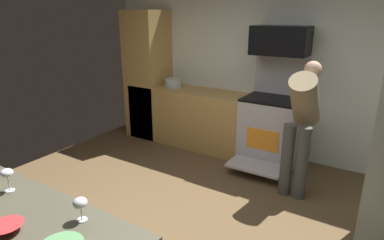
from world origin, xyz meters
TOP-DOWN VIEW (x-y plane):
  - ground_plane at (0.00, 0.00)m, footprint 5.20×4.80m
  - wall_back at (0.00, 2.34)m, footprint 5.20×0.12m
  - lower_cabinet_run at (-0.90, 1.98)m, footprint 2.40×0.60m
  - cabinet_column at (-1.90, 1.98)m, footprint 0.60×0.60m
  - oven_range at (0.30, 1.97)m, footprint 0.76×1.03m
  - microwave at (0.30, 2.06)m, footprint 0.74×0.38m
  - person_cook at (0.84, 1.37)m, footprint 0.31×0.64m
  - mixing_bowl_large at (0.00, -1.52)m, footprint 0.18×0.18m
  - wine_glass_mid at (-0.41, -1.27)m, footprint 0.08×0.08m
  - wine_glass_far at (0.26, -1.23)m, footprint 0.08×0.08m
  - stock_pot at (-1.37, 1.98)m, footprint 0.28×0.28m

SIDE VIEW (x-z plane):
  - ground_plane at x=0.00m, z-range -0.02..0.00m
  - lower_cabinet_run at x=-0.90m, z-range 0.00..0.90m
  - oven_range at x=0.30m, z-range -0.25..1.27m
  - person_cook at x=0.84m, z-range 0.14..1.67m
  - mixing_bowl_large at x=0.00m, z-range 0.90..0.95m
  - stock_pot at x=-1.37m, z-range 0.90..1.04m
  - wine_glass_far at x=0.26m, z-range 0.94..1.08m
  - wine_glass_mid at x=-0.41m, z-range 0.94..1.11m
  - cabinet_column at x=-1.90m, z-range 0.00..2.10m
  - wall_back at x=0.00m, z-range 0.00..2.60m
  - microwave at x=0.30m, z-range 1.51..1.89m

